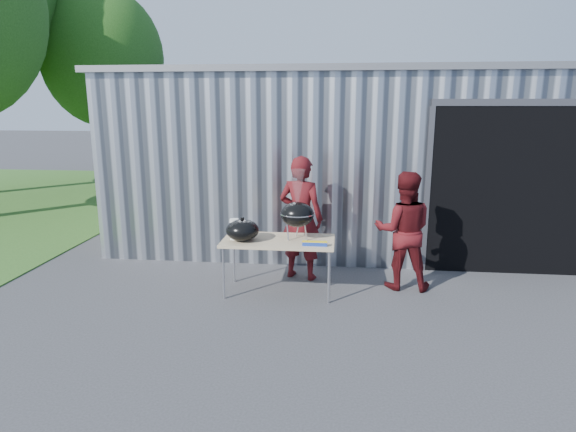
# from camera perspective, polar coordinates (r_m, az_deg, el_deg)

# --- Properties ---
(ground) EXTENTS (80.00, 80.00, 0.00)m
(ground) POSITION_cam_1_polar(r_m,az_deg,el_deg) (6.21, -1.24, -10.86)
(ground) COLOR #363639
(building) EXTENTS (8.20, 6.20, 3.10)m
(building) POSITION_cam_1_polar(r_m,az_deg,el_deg) (10.26, 7.18, 7.49)
(building) COLOR silver
(building) RESTS_ON ground
(tree_far) EXTENTS (3.61, 3.61, 5.98)m
(tree_far) POSITION_cam_1_polar(r_m,az_deg,el_deg) (16.38, -21.06, 17.04)
(tree_far) COLOR #442D19
(tree_far) RESTS_ON ground
(folding_table) EXTENTS (1.50, 0.75, 0.75)m
(folding_table) POSITION_cam_1_polar(r_m,az_deg,el_deg) (6.48, -1.14, -3.14)
(folding_table) COLOR tan
(folding_table) RESTS_ON ground
(kettle_grill) EXTENTS (0.46, 0.46, 0.94)m
(kettle_grill) POSITION_cam_1_polar(r_m,az_deg,el_deg) (6.40, 1.10, 0.86)
(kettle_grill) COLOR black
(kettle_grill) RESTS_ON folding_table
(grill_lid) EXTENTS (0.44, 0.44, 0.32)m
(grill_lid) POSITION_cam_1_polar(r_m,az_deg,el_deg) (6.41, -5.42, -1.67)
(grill_lid) COLOR black
(grill_lid) RESTS_ON folding_table
(paper_towels) EXTENTS (0.12, 0.12, 0.28)m
(paper_towels) POSITION_cam_1_polar(r_m,az_deg,el_deg) (6.49, -6.37, -1.56)
(paper_towels) COLOR white
(paper_towels) RESTS_ON folding_table
(white_tub) EXTENTS (0.20, 0.15, 0.10)m
(white_tub) POSITION_cam_1_polar(r_m,az_deg,el_deg) (6.72, -5.60, -1.81)
(white_tub) COLOR white
(white_tub) RESTS_ON folding_table
(foil_box) EXTENTS (0.32, 0.06, 0.06)m
(foil_box) POSITION_cam_1_polar(r_m,az_deg,el_deg) (6.18, 3.18, -3.28)
(foil_box) COLOR #17369B
(foil_box) RESTS_ON folding_table
(person_cook) EXTENTS (0.76, 0.61, 1.82)m
(person_cook) POSITION_cam_1_polar(r_m,az_deg,el_deg) (7.00, 1.54, -0.24)
(person_cook) COLOR #4D0F12
(person_cook) RESTS_ON ground
(person_bystander) EXTENTS (0.83, 0.66, 1.65)m
(person_bystander) POSITION_cam_1_polar(r_m,az_deg,el_deg) (6.82, 13.52, -1.70)
(person_bystander) COLOR #4D0F12
(person_bystander) RESTS_ON ground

